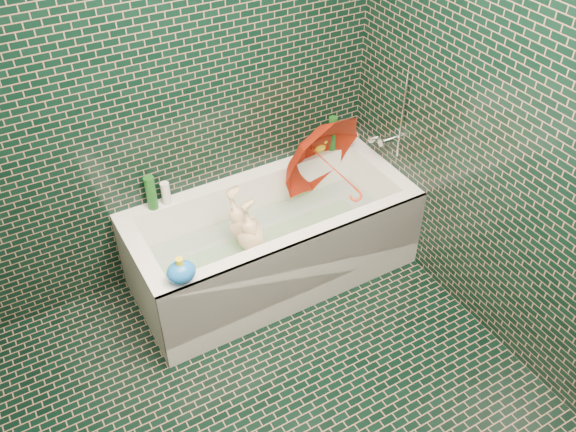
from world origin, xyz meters
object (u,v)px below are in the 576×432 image
child (254,245)px  rubber_duck (320,146)px  bathtub (274,249)px  bath_toy (181,272)px  umbrella (333,168)px

child → rubber_duck: (0.68, 0.35, 0.28)m
bathtub → rubber_duck: rubber_duck is taller
bathtub → bath_toy: 0.85m
umbrella → bath_toy: 1.22m
bathtub → child: 0.17m
child → bath_toy: bath_toy is taller
rubber_duck → bathtub: bearing=-139.0°
umbrella → bath_toy: umbrella is taller
umbrella → rubber_duck: bearing=68.2°
child → bath_toy: (-0.55, -0.30, 0.31)m
umbrella → rubber_duck: umbrella is taller
bathtub → rubber_duck: (0.54, 0.35, 0.38)m
child → rubber_duck: bearing=114.2°
umbrella → rubber_duck: 0.27m
rubber_duck → umbrella: bearing=-96.4°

